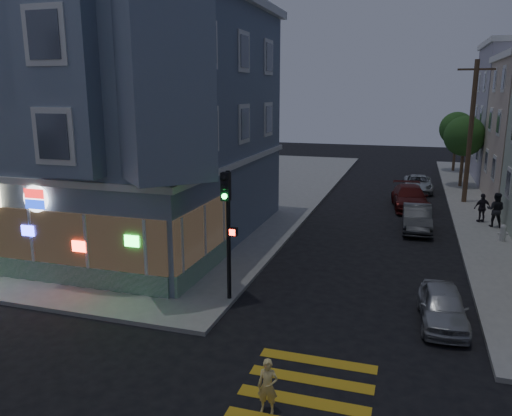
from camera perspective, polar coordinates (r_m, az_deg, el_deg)
The scene contains 15 objects.
ground at distance 15.45m, azimuth -19.60°, elevation -15.43°, with size 120.00×120.00×0.00m, color black.
sidewalk_nw at distance 40.87m, azimuth -15.55°, elevation 2.63°, with size 33.00×42.00×0.15m, color gray.
corner_building at distance 26.12m, azimuth -16.72°, elevation 9.58°, with size 14.60×14.60×11.40m.
utility_pole at distance 34.88m, azimuth 23.33°, elevation 8.15°, with size 2.20×0.30×9.00m.
street_tree_near at distance 40.92m, azimuth 22.72°, elevation 7.57°, with size 3.00×3.00×5.30m.
street_tree_far at distance 48.88m, azimuth 21.96°, elevation 8.39°, with size 3.00×3.00×5.30m.
running_child at distance 12.07m, azimuth 1.35°, elevation -19.69°, with size 0.48×0.31×1.31m, color #F9DD7F.
pedestrian_a at distance 29.41m, azimuth 25.71°, elevation -0.19°, with size 0.90×0.70×1.85m, color black.
pedestrian_b at distance 30.20m, azimuth 24.45°, elevation 0.02°, with size 0.94×0.39×1.60m, color #28242D.
parked_car_a at distance 17.08m, azimuth 20.57°, elevation -10.49°, with size 1.40×3.49×1.19m, color #A5A8AD.
parked_car_b at distance 27.66m, azimuth 17.92°, elevation -1.13°, with size 1.43×4.11×1.35m, color #383A3D.
parked_car_c at distance 32.72m, azimuth 17.17°, elevation 1.15°, with size 2.02×4.97×1.44m, color #551513.
parked_car_d at distance 38.58m, azimuth 18.03°, elevation 2.66°, with size 1.99×4.31×1.20m, color #A7AEB2.
traffic_signal at distance 16.70m, azimuth -3.27°, elevation -0.74°, with size 0.51×0.50×4.50m.
fire_hydrant at distance 26.86m, azimuth 26.38°, elevation -2.51°, with size 0.48×0.27×0.82m.
Camera 1 is at (8.60, -10.63, 7.20)m, focal length 35.00 mm.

